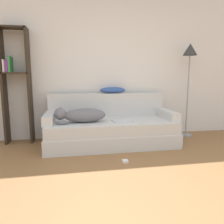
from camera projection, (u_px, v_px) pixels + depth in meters
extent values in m
plane|color=olive|center=(166.00, 217.00, 1.78)|extent=(20.00, 20.00, 0.00)
cube|color=silver|center=(112.00, 64.00, 4.01)|extent=(7.47, 0.06, 2.70)
cube|color=silver|center=(111.00, 138.00, 3.64)|extent=(2.11, 0.91, 0.23)
cube|color=silver|center=(111.00, 126.00, 3.60)|extent=(2.07, 0.87, 0.19)
cube|color=silver|center=(107.00, 105.00, 3.93)|extent=(2.07, 0.15, 0.41)
cube|color=silver|center=(49.00, 118.00, 3.40)|extent=(0.15, 0.72, 0.14)
cube|color=silver|center=(167.00, 114.00, 3.74)|extent=(0.15, 0.72, 0.14)
ellipsoid|color=slate|center=(85.00, 115.00, 3.40)|extent=(0.65, 0.26, 0.22)
sphere|color=slate|center=(60.00, 114.00, 3.33)|extent=(0.19, 0.19, 0.19)
cone|color=slate|center=(60.00, 110.00, 3.27)|extent=(0.07, 0.07, 0.08)
cone|color=slate|center=(60.00, 109.00, 3.37)|extent=(0.07, 0.07, 0.08)
ellipsoid|color=slate|center=(62.00, 123.00, 3.24)|extent=(0.19, 0.07, 0.07)
cube|color=silver|center=(123.00, 121.00, 3.50)|extent=(0.36, 0.26, 0.02)
ellipsoid|color=#335199|center=(113.00, 90.00, 3.91)|extent=(0.46, 0.20, 0.11)
cube|color=#2D2319|center=(4.00, 87.00, 3.58)|extent=(0.04, 0.26, 1.90)
cube|color=#2D2319|center=(30.00, 87.00, 3.65)|extent=(0.04, 0.26, 1.90)
cube|color=#2D2319|center=(13.00, 28.00, 3.46)|extent=(0.42, 0.26, 0.02)
cube|color=#2D2319|center=(16.00, 73.00, 3.58)|extent=(0.42, 0.26, 0.02)
cube|color=silver|center=(5.00, 66.00, 3.52)|extent=(0.03, 0.20, 0.20)
cube|color=#753384|center=(7.00, 66.00, 3.53)|extent=(0.04, 0.20, 0.19)
cube|color=#337F42|center=(10.00, 64.00, 3.53)|extent=(0.04, 0.20, 0.25)
cylinder|color=gray|center=(185.00, 135.00, 4.18)|extent=(0.23, 0.23, 0.02)
cylinder|color=gray|center=(188.00, 96.00, 4.06)|extent=(0.02, 0.02, 1.47)
cone|color=#333333|center=(190.00, 49.00, 3.92)|extent=(0.25, 0.25, 0.21)
cube|color=white|center=(125.00, 161.00, 2.89)|extent=(0.07, 0.07, 0.03)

